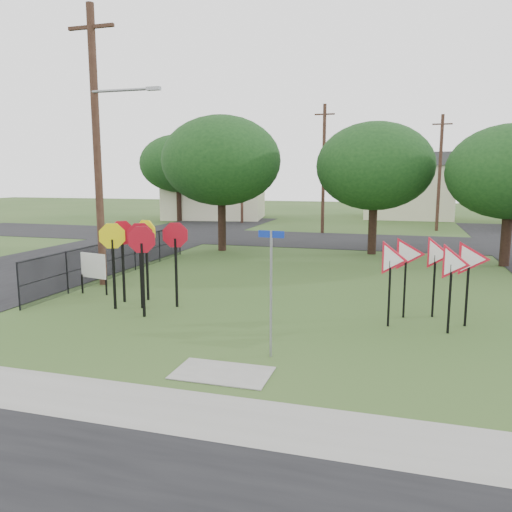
{
  "coord_description": "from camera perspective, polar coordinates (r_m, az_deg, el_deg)",
  "views": [
    {
      "loc": [
        3.42,
        -11.61,
        4.03
      ],
      "look_at": [
        -0.85,
        3.0,
        1.6
      ],
      "focal_mm": 35.0,
      "sensor_mm": 36.0,
      "label": 1
    }
  ],
  "objects": [
    {
      "name": "tree_far_left",
      "position": [
        45.93,
        -8.9,
        10.39
      ],
      "size": [
        6.8,
        6.8,
        7.73
      ],
      "color": "black",
      "rests_on": "ground"
    },
    {
      "name": "far_pole_b",
      "position": [
        39.7,
        20.25,
        8.98
      ],
      "size": [
        1.4,
        0.24,
        8.5
      ],
      "color": "#462C20",
      "rests_on": "ground"
    },
    {
      "name": "yield_sign_cluster",
      "position": [
        14.34,
        19.28,
        -0.57
      ],
      "size": [
        2.99,
        2.21,
        2.39
      ],
      "color": "black",
      "rests_on": "ground"
    },
    {
      "name": "street_far",
      "position": [
        32.05,
        10.02,
        1.73
      ],
      "size": [
        60.0,
        8.0,
        0.02
      ],
      "primitive_type": "cube",
      "color": "black",
      "rests_on": "ground"
    },
    {
      "name": "fence_run",
      "position": [
        21.24,
        -15.22,
        -0.04
      ],
      "size": [
        0.05,
        11.55,
        1.5
      ],
      "color": "black",
      "rests_on": "ground"
    },
    {
      "name": "info_board",
      "position": [
        18.02,
        -18.1,
        -1.21
      ],
      "size": [
        1.12,
        0.3,
        1.43
      ],
      "color": "black",
      "rests_on": "ground"
    },
    {
      "name": "tree_near_left",
      "position": [
        27.3,
        -3.99,
        10.79
      ],
      "size": [
        6.4,
        6.4,
        7.27
      ],
      "color": "black",
      "rests_on": "ground"
    },
    {
      "name": "house_mid",
      "position": [
        51.62,
        17.07,
        7.7
      ],
      "size": [
        8.4,
        8.4,
        6.2
      ],
      "color": "beige",
      "rests_on": "ground"
    },
    {
      "name": "tree_near_right",
      "position": [
        25.04,
        27.14,
        8.54
      ],
      "size": [
        5.6,
        5.6,
        6.33
      ],
      "color": "black",
      "rests_on": "ground"
    },
    {
      "name": "curb_pad",
      "position": [
        10.62,
        -3.88,
        -13.21
      ],
      "size": [
        2.0,
        1.2,
        0.02
      ],
      "primitive_type": "cube",
      "color": "gray",
      "rests_on": "ground"
    },
    {
      "name": "utility_pole_main",
      "position": [
        19.35,
        -17.59,
        12.16
      ],
      "size": [
        3.55,
        0.33,
        10.0
      ],
      "color": "#462C20",
      "rests_on": "ground"
    },
    {
      "name": "street_left",
      "position": [
        26.85,
        -19.01,
        -0.04
      ],
      "size": [
        8.0,
        50.0,
        0.02
      ],
      "primitive_type": "cube",
      "color": "black",
      "rests_on": "ground"
    },
    {
      "name": "house_left",
      "position": [
        48.82,
        -4.69,
        8.6
      ],
      "size": [
        10.58,
        8.88,
        7.2
      ],
      "color": "beige",
      "rests_on": "ground"
    },
    {
      "name": "street_name_sign",
      "position": [
        11.06,
        1.73,
        -3.36
      ],
      "size": [
        0.59,
        0.08,
        2.87
      ],
      "color": "gray",
      "rests_on": "ground"
    },
    {
      "name": "sidewalk",
      "position": [
        9.1,
        -7.97,
        -17.25
      ],
      "size": [
        30.0,
        1.6,
        0.02
      ],
      "primitive_type": "cube",
      "color": "gray",
      "rests_on": "ground"
    },
    {
      "name": "stop_sign_cluster",
      "position": [
        15.71,
        -13.14,
        1.28
      ],
      "size": [
        2.61,
        2.08,
        2.67
      ],
      "color": "black",
      "rests_on": "ground"
    },
    {
      "name": "tree_near_mid",
      "position": [
        26.65,
        13.42,
        9.93
      ],
      "size": [
        6.0,
        6.0,
        6.8
      ],
      "color": "black",
      "rests_on": "ground"
    },
    {
      "name": "far_pole_c",
      "position": [
        43.72,
        -1.63,
        9.82
      ],
      "size": [
        1.4,
        0.24,
        9.0
      ],
      "color": "#462C20",
      "rests_on": "ground"
    },
    {
      "name": "ground",
      "position": [
        12.76,
        -0.13,
        -9.35
      ],
      "size": [
        140.0,
        140.0,
        0.0
      ],
      "primitive_type": "plane",
      "color": "#29471A"
    },
    {
      "name": "planting_strip",
      "position": [
        8.15,
        -11.65,
        -20.71
      ],
      "size": [
        30.0,
        0.8,
        0.02
      ],
      "primitive_type": "cube",
      "color": "#29471A",
      "rests_on": "ground"
    },
    {
      "name": "far_pole_a",
      "position": [
        36.03,
        7.73,
        9.9
      ],
      "size": [
        1.4,
        0.24,
        9.0
      ],
      "color": "#462C20",
      "rests_on": "ground"
    }
  ]
}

